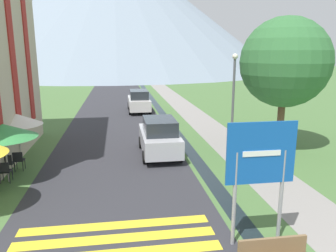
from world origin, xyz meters
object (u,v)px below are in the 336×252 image
object	(u,v)px
cafe_chair_middle	(5,170)
cafe_chair_far_right	(19,159)
parked_car_near	(159,137)
streetlamp	(233,94)
cafe_umbrella_rear_white	(17,119)
tree_by_path	(285,63)
road_sign	(260,165)
cafe_chair_far_left	(8,162)
parked_car_far	(139,101)
cafe_umbrella_middle_green	(3,131)

from	to	relation	value
cafe_chair_middle	cafe_chair_far_right	size ratio (longest dim) A/B	1.00
parked_car_near	cafe_chair_far_right	distance (m)	6.30
cafe_chair_middle	streetlamp	xyz separation A→B (m)	(10.02, 2.87, 2.38)
cafe_chair_middle	cafe_umbrella_rear_white	xyz separation A→B (m)	(-0.17, 2.74, 1.43)
cafe_umbrella_rear_white	tree_by_path	distance (m)	13.06
road_sign	cafe_chair_far_right	distance (m)	10.26
tree_by_path	cafe_chair_far_left	bearing A→B (deg)	-171.34
cafe_chair_far_left	tree_by_path	bearing A→B (deg)	-15.55
parked_car_far	cafe_chair_far_right	world-z (taller)	parked_car_far
parked_car_far	cafe_chair_far_left	size ratio (longest dim) A/B	5.01
parked_car_far	cafe_umbrella_rear_white	bearing A→B (deg)	-117.92
cafe_chair_far_right	cafe_umbrella_rear_white	xyz separation A→B (m)	(-0.31, 1.44, 1.43)
parked_car_far	cafe_chair_middle	xyz separation A→B (m)	(-6.06, -14.52, -0.40)
parked_car_near	streetlamp	size ratio (longest dim) A/B	0.83
cafe_chair_far_right	cafe_umbrella_rear_white	size ratio (longest dim) A/B	0.39
cafe_chair_middle	parked_car_far	bearing A→B (deg)	75.74
streetlamp	cafe_chair_far_right	bearing A→B (deg)	-171.01
parked_car_far	cafe_umbrella_middle_green	world-z (taller)	cafe_umbrella_middle_green
parked_car_far	cafe_chair_far_right	distance (m)	14.49
parked_car_near	parked_car_far	bearing A→B (deg)	91.07
cafe_chair_middle	cafe_umbrella_rear_white	world-z (taller)	cafe_umbrella_rear_white
cafe_chair_far_right	parked_car_far	bearing A→B (deg)	37.91
cafe_umbrella_rear_white	tree_by_path	bearing A→B (deg)	0.73
cafe_chair_middle	cafe_chair_far_right	distance (m)	1.31
cafe_umbrella_middle_green	cafe_chair_far_right	bearing A→B (deg)	86.56
parked_car_far	cafe_umbrella_rear_white	world-z (taller)	cafe_umbrella_rear_white
cafe_chair_far_right	cafe_umbrella_rear_white	world-z (taller)	cafe_umbrella_rear_white
parked_car_far	cafe_chair_far_right	xyz separation A→B (m)	(-5.93, -13.22, -0.40)
cafe_chair_far_right	streetlamp	world-z (taller)	streetlamp
parked_car_far	tree_by_path	size ratio (longest dim) A/B	0.64
streetlamp	cafe_umbrella_rear_white	bearing A→B (deg)	-179.32
road_sign	tree_by_path	distance (m)	9.73
cafe_chair_far_right	tree_by_path	bearing A→B (deg)	-20.63
cafe_umbrella_middle_green	tree_by_path	size ratio (longest dim) A/B	0.37
parked_car_far	tree_by_path	distance (m)	13.80
streetlamp	tree_by_path	bearing A→B (deg)	0.91
parked_car_far	parked_car_near	bearing A→B (deg)	-88.93
cafe_umbrella_rear_white	cafe_chair_far_right	bearing A→B (deg)	-77.73
cafe_chair_middle	cafe_umbrella_rear_white	bearing A→B (deg)	102.05
cafe_chair_middle	cafe_umbrella_middle_green	size ratio (longest dim) A/B	0.35
cafe_chair_far_left	streetlamp	world-z (taller)	streetlamp
cafe_chair_far_right	cafe_chair_middle	bearing A→B (deg)	-124.05
road_sign	parked_car_far	world-z (taller)	road_sign
cafe_chair_middle	cafe_umbrella_middle_green	distance (m)	1.52
cafe_chair_far_left	streetlamp	bearing A→B (deg)	-13.59
road_sign	parked_car_near	world-z (taller)	road_sign
cafe_chair_middle	parked_car_near	bearing A→B (deg)	31.11
cafe_chair_far_right	cafe_umbrella_middle_green	xyz separation A→B (m)	(-0.07, -1.17, 1.51)
parked_car_near	parked_car_far	size ratio (longest dim) A/B	0.94
cafe_umbrella_middle_green	road_sign	bearing A→B (deg)	-34.69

